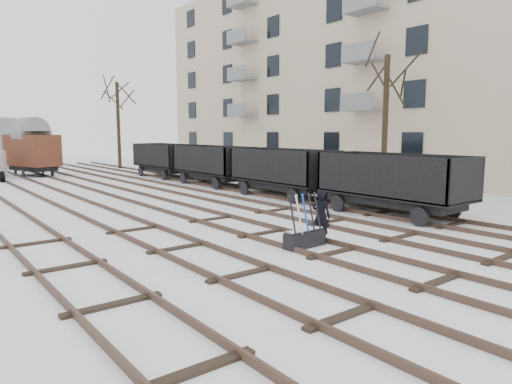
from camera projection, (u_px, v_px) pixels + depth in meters
ground at (334, 254)px, 12.13m from camera, size 120.00×120.00×0.00m
tracks at (130, 195)px, 22.82m from camera, size 13.90×52.00×0.16m
apartment_block at (379, 67)px, 34.18m from camera, size 10.12×45.00×16.10m
ground_frame at (305, 237)px, 12.79m from camera, size 1.32×0.48×1.49m
worker at (321, 216)px, 13.26m from camera, size 0.54×0.66×1.57m
freight_wagon_a at (393, 192)px, 17.60m from camera, size 2.32×5.81×2.37m
freight_wagon_b at (283, 179)px, 22.60m from camera, size 2.32×5.81×2.37m
freight_wagon_c at (214, 170)px, 27.61m from camera, size 2.32×5.81×2.37m
freight_wagon_d at (165, 164)px, 32.62m from camera, size 2.32×5.81×2.37m
box_van_wagon at (32, 149)px, 33.50m from camera, size 3.45×4.85×3.34m
tree_near at (385, 125)px, 23.92m from camera, size 0.30×0.30×7.17m
tree_far_right at (118, 126)px, 40.30m from camera, size 0.30×0.30×7.55m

